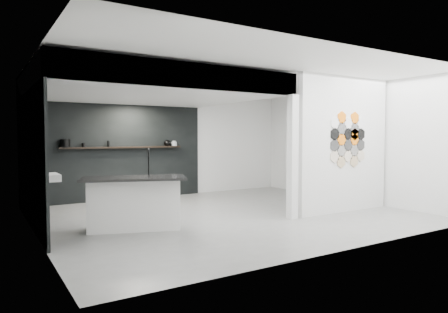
% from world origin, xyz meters
% --- Properties ---
extents(floor, '(7.00, 6.00, 0.01)m').
position_xyz_m(floor, '(0.00, 0.00, -0.01)').
color(floor, slate).
extents(partition_panel, '(2.45, 0.15, 2.80)m').
position_xyz_m(partition_panel, '(2.23, -1.00, 1.40)').
color(partition_panel, silver).
rests_on(partition_panel, floor).
extents(bay_clad_back, '(4.40, 0.04, 2.35)m').
position_xyz_m(bay_clad_back, '(-1.30, 2.97, 1.18)').
color(bay_clad_back, black).
rests_on(bay_clad_back, floor).
extents(bay_clad_left, '(0.04, 4.00, 2.35)m').
position_xyz_m(bay_clad_left, '(-3.47, 1.00, 1.18)').
color(bay_clad_left, black).
rests_on(bay_clad_left, floor).
extents(bulkhead, '(4.40, 4.00, 0.40)m').
position_xyz_m(bulkhead, '(-1.30, 1.00, 2.55)').
color(bulkhead, silver).
rests_on(bulkhead, corner_column).
extents(corner_column, '(0.16, 0.16, 2.35)m').
position_xyz_m(corner_column, '(0.82, -1.00, 1.18)').
color(corner_column, silver).
rests_on(corner_column, floor).
extents(fascia_beam, '(4.40, 0.16, 0.40)m').
position_xyz_m(fascia_beam, '(-1.30, -0.92, 2.55)').
color(fascia_beam, silver).
rests_on(fascia_beam, corner_column).
extents(wall_basin, '(0.40, 0.60, 0.12)m').
position_xyz_m(wall_basin, '(-3.24, 0.80, 0.85)').
color(wall_basin, silver).
rests_on(wall_basin, bay_clad_left).
extents(display_shelf, '(3.00, 0.15, 0.04)m').
position_xyz_m(display_shelf, '(-1.20, 2.87, 1.30)').
color(display_shelf, black).
rests_on(display_shelf, bay_clad_back).
extents(kitchen_island, '(1.84, 1.27, 1.36)m').
position_xyz_m(kitchen_island, '(-2.02, -0.26, 0.46)').
color(kitchen_island, silver).
rests_on(kitchen_island, floor).
extents(stockpot, '(0.28, 0.28, 0.18)m').
position_xyz_m(stockpot, '(-2.55, 2.87, 1.41)').
color(stockpot, black).
rests_on(stockpot, display_shelf).
extents(kettle, '(0.21, 0.21, 0.15)m').
position_xyz_m(kettle, '(-0.04, 2.87, 1.40)').
color(kettle, black).
rests_on(kettle, display_shelf).
extents(glass_bowl, '(0.18, 0.18, 0.10)m').
position_xyz_m(glass_bowl, '(0.15, 2.87, 1.37)').
color(glass_bowl, gray).
rests_on(glass_bowl, display_shelf).
extents(glass_vase, '(0.10, 0.10, 0.13)m').
position_xyz_m(glass_vase, '(0.15, 2.87, 1.39)').
color(glass_vase, gray).
rests_on(glass_vase, display_shelf).
extents(bottle_dark, '(0.07, 0.07, 0.14)m').
position_xyz_m(bottle_dark, '(-1.57, 2.87, 1.39)').
color(bottle_dark, black).
rests_on(bottle_dark, display_shelf).
extents(utensil_cup, '(0.10, 0.10, 0.10)m').
position_xyz_m(utensil_cup, '(-2.15, 2.87, 1.37)').
color(utensil_cup, black).
rests_on(utensil_cup, display_shelf).
extents(hex_tile_cluster, '(1.04, 0.02, 1.16)m').
position_xyz_m(hex_tile_cluster, '(2.26, -1.09, 1.50)').
color(hex_tile_cluster, beige).
rests_on(hex_tile_cluster, partition_panel).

